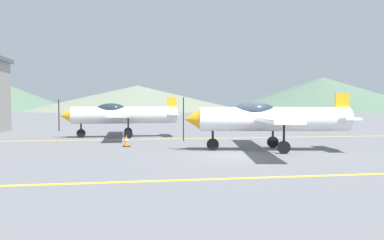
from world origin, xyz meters
TOP-DOWN VIEW (x-y plane):
  - ground_plane at (0.00, 0.00)m, footprint 400.00×400.00m
  - apron_line_near at (0.00, -4.93)m, footprint 80.00×0.16m
  - apron_line_far at (0.00, 7.16)m, footprint 80.00×0.16m
  - airplane_near at (1.20, 0.86)m, footprint 7.62×8.72m
  - airplane_mid at (-5.70, 8.94)m, footprint 7.53×8.69m
  - traffic_cone_side at (-5.16, 3.42)m, footprint 0.36×0.36m
  - hill_centerleft at (-4.64, 130.38)m, footprint 86.47×86.47m
  - hill_centerright at (68.71, 118.30)m, footprint 79.12×79.12m

SIDE VIEW (x-z plane):
  - ground_plane at x=0.00m, z-range 0.00..0.00m
  - apron_line_near at x=0.00m, z-range 0.00..0.01m
  - apron_line_far at x=0.00m, z-range 0.00..0.01m
  - traffic_cone_side at x=-5.16m, z-range -0.01..0.58m
  - airplane_near at x=1.20m, z-range 0.16..2.77m
  - airplane_mid at x=-5.70m, z-range 0.16..2.77m
  - hill_centerleft at x=-4.64m, z-range 0.00..10.23m
  - hill_centerright at x=68.71m, z-range 0.00..13.43m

